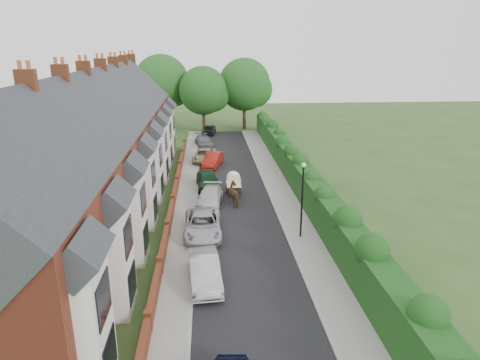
# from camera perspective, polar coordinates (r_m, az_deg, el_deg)

# --- Properties ---
(ground) EXTENTS (140.00, 140.00, 0.00)m
(ground) POSITION_cam_1_polar(r_m,az_deg,el_deg) (24.69, 2.13, -11.99)
(ground) COLOR #2D4C1E
(ground) RESTS_ON ground
(road) EXTENTS (6.00, 58.00, 0.02)m
(road) POSITION_cam_1_polar(r_m,az_deg,el_deg) (34.58, -0.75, -2.95)
(road) COLOR black
(road) RESTS_ON ground
(pavement_hedge_side) EXTENTS (2.20, 58.00, 0.12)m
(pavement_hedge_side) POSITION_cam_1_polar(r_m,az_deg,el_deg) (35.05, 5.96, -2.68)
(pavement_hedge_side) COLOR gray
(pavement_hedge_side) RESTS_ON ground
(pavement_house_side) EXTENTS (1.70, 58.00, 0.12)m
(pavement_house_side) POSITION_cam_1_polar(r_m,az_deg,el_deg) (34.55, -7.14, -3.03)
(pavement_house_side) COLOR gray
(pavement_house_side) RESTS_ON ground
(kerb_hedge_side) EXTENTS (0.18, 58.00, 0.13)m
(kerb_hedge_side) POSITION_cam_1_polar(r_m,az_deg,el_deg) (34.88, 4.26, -2.72)
(kerb_hedge_side) COLOR #9C9C97
(kerb_hedge_side) RESTS_ON ground
(kerb_house_side) EXTENTS (0.18, 58.00, 0.13)m
(kerb_house_side) POSITION_cam_1_polar(r_m,az_deg,el_deg) (34.52, -5.82, -2.99)
(kerb_house_side) COLOR #9C9C97
(kerb_house_side) RESTS_ON ground
(hedge) EXTENTS (2.10, 58.00, 2.85)m
(hedge) POSITION_cam_1_polar(r_m,az_deg,el_deg) (34.91, 8.95, -0.21)
(hedge) COLOR #183D13
(hedge) RESTS_ON ground
(terrace_row) EXTENTS (9.05, 40.50, 11.50)m
(terrace_row) POSITION_cam_1_polar(r_m,az_deg,el_deg) (33.27, -18.81, 3.30)
(terrace_row) COLOR brown
(terrace_row) RESTS_ON ground
(garden_wall_row) EXTENTS (0.35, 40.35, 1.10)m
(garden_wall_row) POSITION_cam_1_polar(r_m,az_deg,el_deg) (33.54, -8.95, -3.03)
(garden_wall_row) COLOR brown
(garden_wall_row) RESTS_ON ground
(lamppost) EXTENTS (0.32, 0.32, 5.16)m
(lamppost) POSITION_cam_1_polar(r_m,az_deg,el_deg) (27.47, 8.33, -1.44)
(lamppost) COLOR black
(lamppost) RESTS_ON ground
(tree_far_left) EXTENTS (7.14, 6.80, 9.29)m
(tree_far_left) POSITION_cam_1_polar(r_m,az_deg,el_deg) (61.70, -4.60, 11.64)
(tree_far_left) COLOR #332316
(tree_far_left) RESTS_ON ground
(tree_far_right) EXTENTS (7.98, 7.60, 10.31)m
(tree_far_right) POSITION_cam_1_polar(r_m,az_deg,el_deg) (63.91, 0.93, 12.45)
(tree_far_right) COLOR #332316
(tree_far_right) RESTS_ON ground
(tree_far_back) EXTENTS (8.40, 8.00, 10.82)m
(tree_far_back) POSITION_cam_1_polar(r_m,az_deg,el_deg) (64.88, -10.01, 12.54)
(tree_far_back) COLOR #332316
(tree_far_back) RESTS_ON ground
(car_silver_a) EXTENTS (1.95, 4.60, 1.48)m
(car_silver_a) POSITION_cam_1_polar(r_m,az_deg,el_deg) (23.24, -4.74, -11.98)
(car_silver_a) COLOR #A9A8AD
(car_silver_a) RESTS_ON ground
(car_silver_b) EXTENTS (2.44, 5.29, 1.47)m
(car_silver_b) POSITION_cam_1_polar(r_m,az_deg,el_deg) (28.70, -4.98, -5.96)
(car_silver_b) COLOR #B5B7BD
(car_silver_b) RESTS_ON ground
(car_white) EXTENTS (2.42, 4.68, 1.30)m
(car_white) POSITION_cam_1_polar(r_m,az_deg,el_deg) (33.92, -4.04, -2.27)
(car_white) COLOR silver
(car_white) RESTS_ON ground
(car_green) EXTENTS (2.17, 4.62, 1.53)m
(car_green) POSITION_cam_1_polar(r_m,az_deg,el_deg) (37.79, -4.39, 0.03)
(car_green) COLOR black
(car_green) RESTS_ON ground
(car_red) EXTENTS (2.54, 4.55, 1.42)m
(car_red) POSITION_cam_1_polar(r_m,az_deg,el_deg) (44.60, -3.64, 2.75)
(car_red) COLOR #9F1B11
(car_red) RESTS_ON ground
(car_beige) EXTENTS (2.85, 5.03, 1.32)m
(car_beige) POSITION_cam_1_polar(r_m,az_deg,el_deg) (46.55, -4.74, 3.30)
(car_beige) COLOR tan
(car_beige) RESTS_ON ground
(car_grey) EXTENTS (2.60, 4.71, 1.29)m
(car_grey) POSITION_cam_1_polar(r_m,az_deg,el_deg) (53.39, -4.83, 5.17)
(car_grey) COLOR slate
(car_grey) RESTS_ON ground
(car_black) EXTENTS (2.13, 4.10, 1.33)m
(car_black) POSITION_cam_1_polar(r_m,az_deg,el_deg) (60.68, -4.09, 6.73)
(car_black) COLOR black
(car_black) RESTS_ON ground
(horse) EXTENTS (1.55, 2.27, 1.76)m
(horse) POSITION_cam_1_polar(r_m,az_deg,el_deg) (33.75, -0.63, -1.91)
(horse) COLOR brown
(horse) RESTS_ON ground
(horse_cart) EXTENTS (1.24, 2.75, 1.98)m
(horse_cart) POSITION_cam_1_polar(r_m,az_deg,el_deg) (35.78, -0.87, -0.32)
(horse_cart) COLOR black
(horse_cart) RESTS_ON ground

